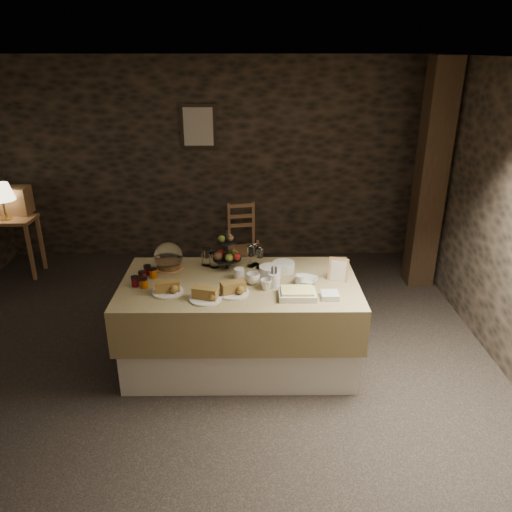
{
  "coord_description": "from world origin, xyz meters",
  "views": [
    {
      "loc": [
        0.52,
        -3.96,
        2.68
      ],
      "look_at": [
        0.55,
        0.2,
        0.93
      ],
      "focal_mm": 35.0,
      "sensor_mm": 36.0,
      "label": 1
    }
  ],
  "objects_px": {
    "fruit_stand": "(227,254)",
    "chair": "(243,238)",
    "console_table": "(6,228)",
    "timber_column": "(430,178)",
    "table_lamp": "(1,192)",
    "wine_rack": "(12,201)",
    "buffet_table": "(240,316)"
  },
  "relations": [
    {
      "from": "chair",
      "to": "timber_column",
      "type": "height_order",
      "value": "timber_column"
    },
    {
      "from": "chair",
      "to": "timber_column",
      "type": "bearing_deg",
      "value": -25.57
    },
    {
      "from": "console_table",
      "to": "timber_column",
      "type": "bearing_deg",
      "value": -3.0
    },
    {
      "from": "timber_column",
      "to": "buffet_table",
      "type": "bearing_deg",
      "value": -142.14
    },
    {
      "from": "fruit_stand",
      "to": "timber_column",
      "type": "bearing_deg",
      "value": 31.63
    },
    {
      "from": "buffet_table",
      "to": "chair",
      "type": "distance_m",
      "value": 2.25
    },
    {
      "from": "timber_column",
      "to": "fruit_stand",
      "type": "xyz_separation_m",
      "value": [
        -2.25,
        -1.39,
        -0.35
      ]
    },
    {
      "from": "chair",
      "to": "console_table",
      "type": "bearing_deg",
      "value": 175.77
    },
    {
      "from": "console_table",
      "to": "wine_rack",
      "type": "height_order",
      "value": "wine_rack"
    },
    {
      "from": "wine_rack",
      "to": "timber_column",
      "type": "height_order",
      "value": "timber_column"
    },
    {
      "from": "chair",
      "to": "timber_column",
      "type": "distance_m",
      "value": 2.41
    },
    {
      "from": "buffet_table",
      "to": "console_table",
      "type": "xyz_separation_m",
      "value": [
        -2.91,
        1.93,
        0.16
      ]
    },
    {
      "from": "buffet_table",
      "to": "timber_column",
      "type": "relative_size",
      "value": 0.78
    },
    {
      "from": "timber_column",
      "to": "fruit_stand",
      "type": "distance_m",
      "value": 2.67
    },
    {
      "from": "console_table",
      "to": "table_lamp",
      "type": "relative_size",
      "value": 1.67
    },
    {
      "from": "table_lamp",
      "to": "chair",
      "type": "height_order",
      "value": "table_lamp"
    },
    {
      "from": "console_table",
      "to": "fruit_stand",
      "type": "height_order",
      "value": "fruit_stand"
    },
    {
      "from": "table_lamp",
      "to": "fruit_stand",
      "type": "distance_m",
      "value": 3.18
    },
    {
      "from": "table_lamp",
      "to": "timber_column",
      "type": "distance_m",
      "value": 5.01
    },
    {
      "from": "console_table",
      "to": "chair",
      "type": "xyz_separation_m",
      "value": [
        2.91,
        0.32,
        -0.26
      ]
    },
    {
      "from": "timber_column",
      "to": "fruit_stand",
      "type": "height_order",
      "value": "timber_column"
    },
    {
      "from": "buffet_table",
      "to": "timber_column",
      "type": "distance_m",
      "value": 2.84
    },
    {
      "from": "chair",
      "to": "fruit_stand",
      "type": "bearing_deg",
      "value": -103.66
    },
    {
      "from": "console_table",
      "to": "timber_column",
      "type": "xyz_separation_m",
      "value": [
        5.05,
        -0.26,
        0.68
      ]
    },
    {
      "from": "fruit_stand",
      "to": "table_lamp",
      "type": "bearing_deg",
      "value": 149.72
    },
    {
      "from": "table_lamp",
      "to": "timber_column",
      "type": "height_order",
      "value": "timber_column"
    },
    {
      "from": "fruit_stand",
      "to": "chair",
      "type": "bearing_deg",
      "value": 86.76
    },
    {
      "from": "table_lamp",
      "to": "wine_rack",
      "type": "relative_size",
      "value": 1.07
    },
    {
      "from": "table_lamp",
      "to": "wine_rack",
      "type": "xyz_separation_m",
      "value": [
        0.0,
        0.23,
        -0.17
      ]
    },
    {
      "from": "chair",
      "to": "timber_column",
      "type": "xyz_separation_m",
      "value": [
        2.14,
        -0.58,
        0.94
      ]
    },
    {
      "from": "wine_rack",
      "to": "timber_column",
      "type": "bearing_deg",
      "value": -5.08
    },
    {
      "from": "table_lamp",
      "to": "fruit_stand",
      "type": "height_order",
      "value": "table_lamp"
    }
  ]
}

